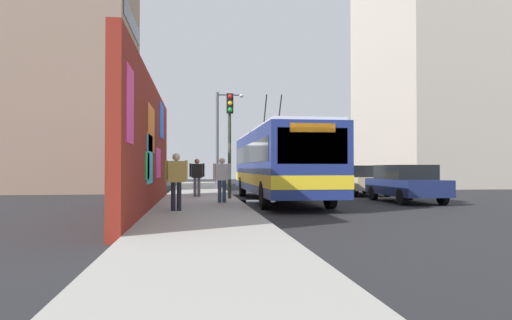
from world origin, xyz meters
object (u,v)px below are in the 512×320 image
Objects in this scene: street_lamp at (221,133)px; parked_car_navy at (405,183)px; pedestrian_at_curb at (222,176)px; pedestrian_midblock at (197,174)px; parked_car_white at (308,176)px; parked_car_red at (329,177)px; traffic_light at (230,128)px; city_bus at (279,162)px; parked_car_champagne at (360,179)px; pedestrian_near_wall at (176,177)px.

parked_car_navy is at bearing -144.98° from street_lamp.
pedestrian_at_curb is (-1.08, 7.80, 0.30)m from parked_car_navy.
pedestrian_midblock reaches higher than pedestrian_at_curb.
parked_car_white is at bearing 0.00° from parked_car_navy.
parked_car_navy is 2.63× the size of pedestrian_at_curb.
parked_car_red is (11.34, 0.00, -0.00)m from parked_car_navy.
traffic_light reaches higher than parked_car_red.
city_bus is 6.68m from parked_car_champagne.
pedestrian_midblock is (1.34, 3.53, -0.55)m from city_bus.
parked_car_navy is 9.13m from pedestrian_midblock.
pedestrian_near_wall is at bearing 174.62° from pedestrian_midblock.
pedestrian_at_curb is at bearing 168.37° from traffic_light.
parked_car_red is at bearing 180.00° from parked_car_white.
traffic_light is 0.74× the size of street_lamp.
traffic_light reaches higher than parked_car_champagne.
parked_car_white is 19.64m from pedestrian_at_curb.
parked_car_champagne is 11.53m from parked_car_white.
parked_car_champagne is 9.19m from street_lamp.
city_bus is 2.67× the size of traffic_light.
pedestrian_near_wall is (-15.60, 9.38, 0.36)m from parked_car_red.
street_lamp is at bearing -10.94° from pedestrian_midblock.
street_lamp is at bearing -8.32° from pedestrian_near_wall.
pedestrian_near_wall is (-21.21, 9.38, 0.36)m from parked_car_white.
parked_car_white is 0.76× the size of street_lamp.
city_bus reaches higher than pedestrian_at_curb.
pedestrian_midblock is (-8.67, 8.73, 0.34)m from parked_car_red.
city_bus is 3.81m from pedestrian_midblock.
parked_car_champagne and parked_car_red have the same top height.
pedestrian_near_wall is (-9.69, 9.38, 0.35)m from parked_car_champagne.
parked_car_navy is at bearing -180.00° from parked_car_champagne.
traffic_light is at bearing -11.63° from pedestrian_at_curb.
street_lamp is at bearing 97.87° from parked_car_red.
pedestrian_near_wall is at bearing 159.37° from traffic_light.
city_bus is 5.44m from parked_car_navy.
parked_car_navy is at bearing -104.32° from city_bus.
parked_car_champagne is 13.49m from pedestrian_near_wall.
pedestrian_at_curb is 0.97× the size of pedestrian_midblock.
pedestrian_near_wall is 0.29× the size of street_lamp.
parked_car_champagne is (4.09, -5.20, -0.88)m from city_bus.
parked_car_navy is at bearing -180.00° from parked_car_white.
parked_car_red is 0.75× the size of street_lamp.
city_bus is 7.13× the size of pedestrian_at_curb.
pedestrian_near_wall reaches higher than parked_car_red.
parked_car_navy and parked_car_champagne have the same top height.
parked_car_red is (10.01, -5.20, -0.89)m from city_bus.
pedestrian_at_curb reaches higher than parked_car_champagne.
pedestrian_near_wall is at bearing 114.45° from parked_car_navy.
city_bus is at bearing -167.22° from street_lamp.
city_bus is 3.59m from pedestrian_at_curb.
pedestrian_at_curb reaches higher than parked_car_navy.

